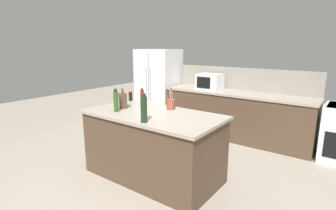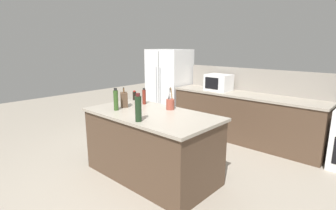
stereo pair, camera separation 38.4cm
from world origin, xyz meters
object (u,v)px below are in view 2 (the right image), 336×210
(refrigerator, at_px, (169,86))
(vinegar_bottle, at_px, (144,97))
(utensil_crock, at_px, (170,104))
(olive_oil_bottle, at_px, (116,100))
(knife_block, at_px, (124,100))
(soy_sauce_bottle, at_px, (134,96))
(microwave, at_px, (219,82))
(wine_bottle, at_px, (138,108))

(refrigerator, bearing_deg, vinegar_bottle, -57.73)
(utensil_crock, bearing_deg, olive_oil_bottle, -134.04)
(knife_block, distance_m, utensil_crock, 0.71)
(knife_block, bearing_deg, soy_sauce_bottle, 156.18)
(vinegar_bottle, bearing_deg, microwave, 84.54)
(microwave, height_order, utensil_crock, microwave)
(utensil_crock, xyz_separation_m, soy_sauce_bottle, (-0.89, 0.09, -0.01))
(refrigerator, xyz_separation_m, olive_oil_bottle, (1.22, -2.48, 0.22))
(vinegar_bottle, xyz_separation_m, soy_sauce_bottle, (-0.36, 0.11, -0.04))
(utensil_crock, relative_size, soy_sauce_bottle, 2.00)
(wine_bottle, bearing_deg, refrigerator, 125.48)
(utensil_crock, relative_size, olive_oil_bottle, 1.00)
(vinegar_bottle, distance_m, soy_sauce_bottle, 0.38)
(olive_oil_bottle, bearing_deg, wine_bottle, -13.45)
(wine_bottle, distance_m, olive_oil_bottle, 0.68)
(vinegar_bottle, bearing_deg, soy_sauce_bottle, 163.31)
(microwave, bearing_deg, knife_block, -96.74)
(microwave, relative_size, vinegar_bottle, 1.92)
(knife_block, height_order, soy_sauce_bottle, knife_block)
(utensil_crock, relative_size, vinegar_bottle, 1.25)
(wine_bottle, relative_size, olive_oil_bottle, 1.09)
(refrigerator, height_order, wine_bottle, refrigerator)
(vinegar_bottle, distance_m, wine_bottle, 0.95)
(wine_bottle, relative_size, soy_sauce_bottle, 2.19)
(microwave, height_order, knife_block, microwave)
(soy_sauce_bottle, bearing_deg, wine_bottle, -38.40)
(utensil_crock, height_order, wine_bottle, wine_bottle)
(vinegar_bottle, relative_size, olive_oil_bottle, 0.79)
(microwave, relative_size, utensil_crock, 1.53)
(vinegar_bottle, bearing_deg, wine_bottle, -46.75)
(wine_bottle, distance_m, soy_sauce_bottle, 1.29)
(refrigerator, distance_m, soy_sauce_bottle, 2.04)
(microwave, relative_size, olive_oil_bottle, 1.52)
(knife_block, height_order, wine_bottle, wine_bottle)
(olive_oil_bottle, bearing_deg, microwave, 85.60)
(wine_bottle, bearing_deg, microwave, 100.34)
(microwave, xyz_separation_m, vinegar_bottle, (-0.18, -1.89, -0.04))
(microwave, bearing_deg, wine_bottle, -79.66)
(microwave, xyz_separation_m, wine_bottle, (0.47, -2.59, 0.00))
(microwave, height_order, wine_bottle, wine_bottle)
(soy_sauce_bottle, xyz_separation_m, olive_oil_bottle, (0.35, -0.64, 0.08))
(refrigerator, relative_size, olive_oil_bottle, 5.44)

